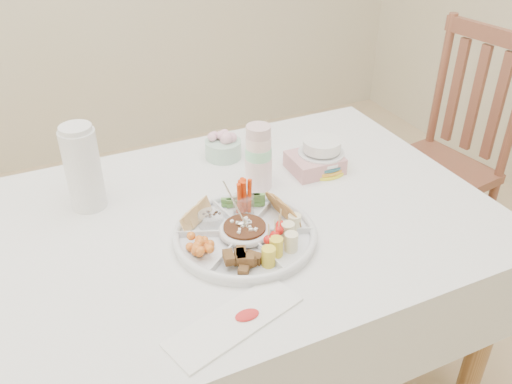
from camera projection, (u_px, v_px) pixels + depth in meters
name	position (u px, v px, depth m)	size (l,w,h in m)	color
dining_table	(231.00, 313.00, 1.75)	(1.52, 1.02, 0.76)	white
chair	(435.00, 160.00, 2.27)	(0.45, 0.45, 1.08)	brown
party_tray	(245.00, 233.00, 1.45)	(0.38, 0.38, 0.04)	white
bean_dip	(245.00, 231.00, 1.44)	(0.11, 0.11, 0.04)	#37170A
tortillas	(285.00, 211.00, 1.49)	(0.11, 0.11, 0.06)	olive
carrot_cucumber	(243.00, 194.00, 1.53)	(0.12, 0.12, 0.11)	red
pita_raisins	(203.00, 214.00, 1.48)	(0.10, 0.10, 0.05)	#B8884A
cherries	(201.00, 245.00, 1.38)	(0.10, 0.10, 0.04)	gold
granola_chunks	(246.00, 260.00, 1.33)	(0.11, 0.11, 0.05)	brown
banana_tomato	(290.00, 235.00, 1.38)	(0.11, 0.11, 0.09)	#DEC876
cup_stack	(258.00, 154.00, 1.63)	(0.08, 0.08, 0.23)	white
thermos	(83.00, 167.00, 1.53)	(0.10, 0.10, 0.26)	silver
flower_bowl	(223.00, 145.00, 1.82)	(0.12, 0.12, 0.09)	silver
napkin_stack	(315.00, 163.00, 1.76)	(0.16, 0.14, 0.05)	#D08F92
plate_stack	(321.00, 153.00, 1.76)	(0.17, 0.17, 0.11)	#FEED41
placemat	(235.00, 321.00, 1.20)	(0.33, 0.11, 0.01)	silver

